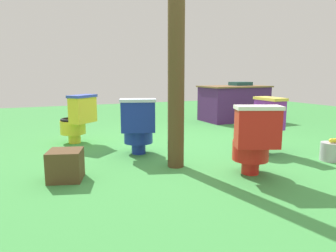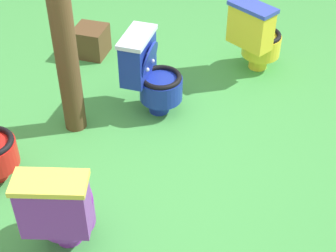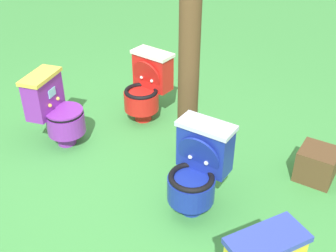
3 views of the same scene
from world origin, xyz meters
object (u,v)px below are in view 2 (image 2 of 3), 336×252
Objects in this scene: toilet_purple at (61,209)px; small_crate at (91,41)px; toilet_blue at (150,73)px; toilet_yellow at (257,36)px; wooden_post at (60,12)px.

toilet_purple is 2.32× the size of small_crate.
toilet_blue is 1.17m from toilet_yellow.
small_crate is at bearing -143.46° from toilet_yellow.
toilet_blue and toilet_yellow have the same top height.
toilet_yellow is at bearing 139.90° from toilet_blue.
small_crate is (-1.17, 0.04, -0.91)m from wooden_post.
toilet_purple is at bearing -77.96° from toilet_yellow.
toilet_purple is 2.45m from small_crate.
wooden_post reaches higher than toilet_yellow.
toilet_blue is 1.59m from toilet_purple.
toilet_purple is at bearing -1.87° from toilet_blue.
small_crate is at bearing -128.86° from toilet_blue.
toilet_blue is at bearing -100.13° from toilet_yellow.
toilet_purple and toilet_yellow have the same top height.
toilet_purple reaches higher than small_crate.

